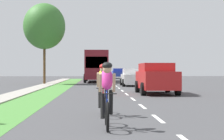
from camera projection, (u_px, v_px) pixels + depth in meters
name	position (u px, v px, depth m)	size (l,w,h in m)	color
ground_plane	(125.00, 93.00, 22.17)	(120.00, 120.00, 0.00)	#424244
grass_verge	(47.00, 93.00, 21.96)	(1.90, 70.00, 0.01)	#478438
sidewalk_concrete	(20.00, 93.00, 21.89)	(1.29, 70.00, 0.10)	#9E998E
lane_markings_center	(120.00, 89.00, 26.17)	(0.12, 54.30, 0.01)	white
cyclist_lead	(107.00, 94.00, 8.69)	(0.42, 1.72, 1.58)	black
cyclist_trailing	(103.00, 89.00, 11.15)	(0.42, 1.72, 1.58)	black
suv_red	(156.00, 78.00, 21.34)	(2.15, 4.70, 1.79)	red
sedan_white	(132.00, 77.00, 31.84)	(1.98, 4.30, 1.52)	silver
bus_maroon	(96.00, 65.00, 43.30)	(2.78, 11.60, 3.48)	maroon
pickup_blue	(118.00, 73.00, 59.99)	(2.22, 5.10, 1.64)	#23389E
street_tree_far	(44.00, 26.00, 35.75)	(4.09, 4.09, 7.94)	brown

